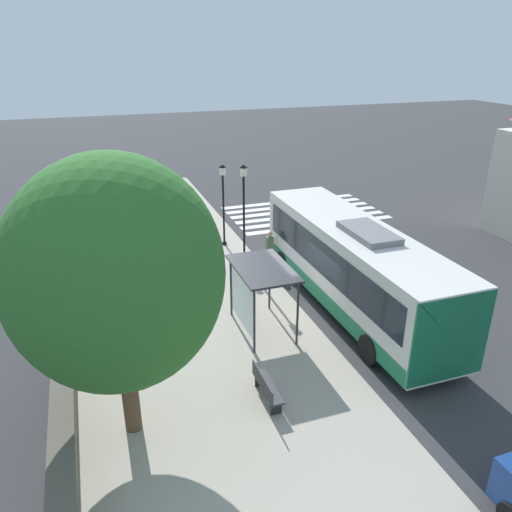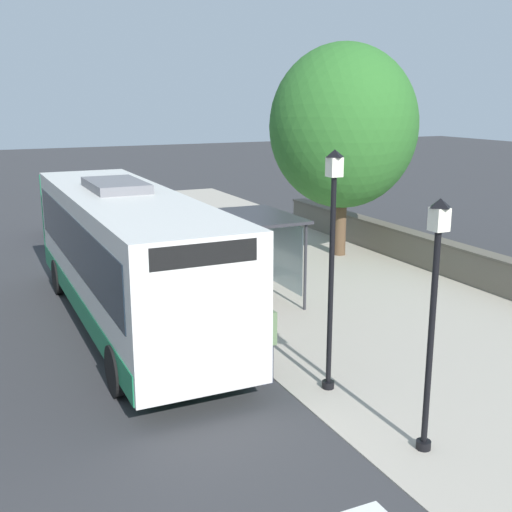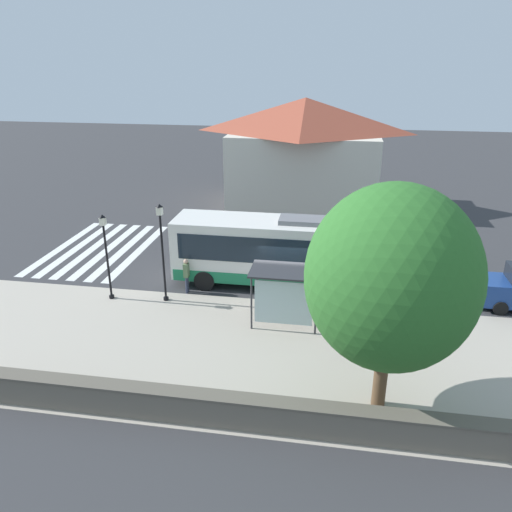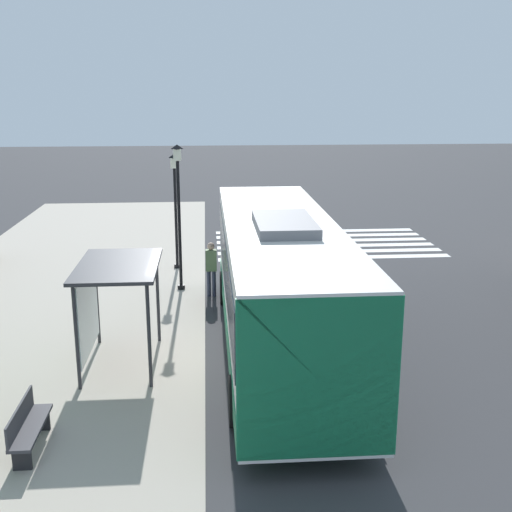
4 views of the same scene
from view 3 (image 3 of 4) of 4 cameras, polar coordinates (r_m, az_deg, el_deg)
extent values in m
plane|color=#353538|center=(23.23, 3.12, -5.20)|extent=(120.00, 120.00, 0.00)
cube|color=#ADA393|center=(19.35, 1.60, -11.20)|extent=(9.00, 44.00, 0.02)
cube|color=silver|center=(29.82, -13.24, 0.55)|extent=(9.00, 0.50, 0.01)
cube|color=silver|center=(30.19, -14.91, 0.66)|extent=(9.00, 0.50, 0.01)
cube|color=silver|center=(30.58, -16.54, 0.76)|extent=(9.00, 0.50, 0.01)
cube|color=silver|center=(31.00, -18.13, 0.85)|extent=(9.00, 0.50, 0.01)
cube|color=silver|center=(31.44, -19.67, 0.95)|extent=(9.00, 0.50, 0.01)
cube|color=silver|center=(31.90, -21.17, 1.04)|extent=(9.00, 0.50, 0.01)
cube|color=#6B6356|center=(15.83, -0.48, -17.65)|extent=(0.50, 20.00, 1.00)
cube|color=#5B5449|center=(15.49, -0.49, -16.11)|extent=(0.60, 20.00, 0.08)
cube|color=beige|center=(37.78, 5.44, 9.81)|extent=(6.71, 10.65, 5.40)
pyramid|color=#9E4733|center=(37.16, 5.66, 15.73)|extent=(7.31, 11.25, 2.43)
cube|color=silver|center=(24.10, 3.55, 0.71)|extent=(2.55, 10.96, 2.85)
cube|color=black|center=(23.97, 3.57, 1.54)|extent=(2.59, 10.08, 1.25)
cube|color=#197247|center=(24.54, 3.49, -1.76)|extent=(2.59, 10.74, 0.57)
cube|color=#197247|center=(24.23, 16.47, -0.07)|extent=(2.59, 0.06, 2.73)
cube|color=black|center=(24.81, -9.01, 3.90)|extent=(1.91, 0.08, 0.40)
cube|color=slate|center=(23.53, 5.63, 4.08)|extent=(1.28, 2.41, 0.22)
cylinder|color=black|center=(24.21, -5.91, -2.80)|extent=(0.30, 1.00, 1.00)
cylinder|color=black|center=(26.33, -4.58, -0.65)|extent=(0.30, 1.00, 1.00)
cylinder|color=black|center=(23.49, 11.45, -3.95)|extent=(0.30, 1.00, 1.00)
cylinder|color=black|center=(25.66, 11.33, -1.65)|extent=(0.30, 1.00, 1.00)
cylinder|color=#2D2D33|center=(21.56, 7.09, -4.10)|extent=(0.08, 0.08, 2.36)
cylinder|color=#2D2D33|center=(21.78, 0.15, -3.64)|extent=(0.08, 0.08, 2.36)
cylinder|color=#2D2D33|center=(20.21, 6.88, -5.97)|extent=(0.08, 0.08, 2.36)
cylinder|color=#2D2D33|center=(20.44, -0.53, -5.45)|extent=(0.08, 0.08, 2.36)
cube|color=#2D2D33|center=(20.43, 3.46, -1.71)|extent=(1.82, 2.93, 0.08)
cube|color=silver|center=(20.24, 3.17, -5.40)|extent=(0.03, 2.37, 1.89)
cylinder|color=#2D3347|center=(24.03, -7.93, -3.32)|extent=(0.12, 0.12, 0.83)
cylinder|color=#2D3347|center=(24.17, -7.82, -3.17)|extent=(0.12, 0.12, 0.83)
cube|color=#59724C|center=(23.79, -7.97, -1.62)|extent=(0.34, 0.22, 0.67)
sphere|color=tan|center=(23.62, -8.03, -0.62)|extent=(0.23, 0.23, 0.23)
cube|color=#333338|center=(20.29, 13.46, -8.70)|extent=(0.40, 1.64, 0.06)
cube|color=#333338|center=(20.03, 13.54, -8.38)|extent=(0.04, 1.64, 0.40)
cube|color=black|center=(20.47, 15.25, -9.33)|extent=(0.32, 0.06, 0.45)
cube|color=black|center=(20.35, 11.54, -9.16)|extent=(0.32, 0.06, 0.45)
cylinder|color=black|center=(23.63, -10.24, -4.82)|extent=(0.24, 0.24, 0.16)
cylinder|color=black|center=(22.82, -10.57, -0.34)|extent=(0.10, 0.10, 4.16)
cube|color=silver|center=(22.07, -10.97, 5.08)|extent=(0.24, 0.24, 0.35)
pyramid|color=black|center=(22.01, -11.02, 5.70)|extent=(0.28, 0.28, 0.14)
cylinder|color=black|center=(24.39, -16.15, -4.50)|extent=(0.24, 0.24, 0.16)
cylinder|color=black|center=(23.70, -16.59, -0.75)|extent=(0.10, 0.10, 3.62)
cube|color=silver|center=(23.03, -17.12, 3.82)|extent=(0.24, 0.24, 0.35)
pyramid|color=black|center=(22.96, -17.19, 4.40)|extent=(0.28, 0.28, 0.14)
cylinder|color=brown|center=(16.49, 14.19, -11.92)|extent=(0.44, 0.44, 3.16)
ellipsoid|color=#2D6B28|center=(15.07, 15.24, -2.41)|extent=(5.11, 5.11, 5.62)
cylinder|color=black|center=(24.40, 26.13, -5.36)|extent=(0.22, 0.64, 0.64)
cylinder|color=black|center=(25.78, 25.21, -3.75)|extent=(0.22, 0.64, 0.64)
camera|label=1|loc=(18.43, 53.83, 9.78)|focal=35.00mm
camera|label=2|loc=(31.65, -24.56, 10.87)|focal=45.00mm
camera|label=4|loc=(24.50, 39.88, 6.77)|focal=45.00mm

